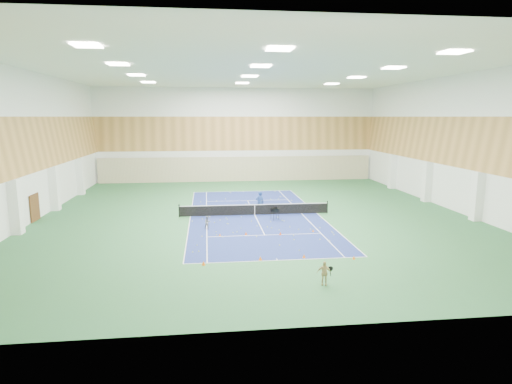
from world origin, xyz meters
TOP-DOWN VIEW (x-y plane):
  - ground at (0.00, 0.00)m, footprint 40.00×40.00m
  - room_shell at (0.00, 0.00)m, footprint 36.00×40.00m
  - wood_cladding at (0.00, 0.00)m, footprint 36.00×40.00m
  - ceiling_light_grid at (0.00, 0.00)m, footprint 21.40×25.40m
  - court_surface at (0.00, 0.00)m, footprint 10.97×23.77m
  - tennis_balls_scatter at (0.00, 0.00)m, footprint 10.57×22.77m
  - tennis_net at (0.00, 0.00)m, footprint 12.80×0.10m
  - back_curtain at (0.00, 19.75)m, footprint 35.40×0.16m
  - door_left_b at (-17.92, 0.00)m, footprint 0.08×1.80m
  - coach at (0.53, 0.62)m, footprint 0.73×0.49m
  - child_court at (-4.05, -4.21)m, footprint 0.58×0.52m
  - child_apron at (1.72, -15.80)m, footprint 0.78×0.50m
  - ball_cart at (1.45, -1.85)m, footprint 0.70×0.70m
  - cone_svc_a at (-3.19, -6.27)m, footprint 0.18×0.18m
  - cone_svc_b at (-1.33, -6.16)m, footprint 0.21×0.21m
  - cone_svc_c at (1.12, -6.47)m, footprint 0.20×0.20m
  - cone_svc_d at (3.65, -5.90)m, footprint 0.17×0.17m
  - cone_base_a at (-4.32, -12.18)m, footprint 0.22×0.22m
  - cone_base_b at (-0.99, -11.73)m, footprint 0.23×0.23m
  - cone_base_c at (1.67, -11.59)m, footprint 0.20×0.20m
  - cone_base_d at (4.55, -12.17)m, footprint 0.19×0.19m

SIDE VIEW (x-z plane):
  - ground at x=0.00m, z-range 0.00..0.00m
  - court_surface at x=0.00m, z-range 0.00..0.01m
  - tennis_balls_scatter at x=0.00m, z-range 0.01..0.08m
  - cone_svc_d at x=3.65m, z-range 0.00..0.19m
  - cone_svc_a at x=-3.19m, z-range 0.00..0.19m
  - cone_base_d at x=4.55m, z-range 0.00..0.20m
  - cone_base_c at x=1.67m, z-range 0.00..0.22m
  - cone_svc_c at x=1.12m, z-range 0.00..0.22m
  - cone_svc_b at x=-1.33m, z-range 0.00..0.23m
  - cone_base_a at x=-4.32m, z-range 0.00..0.24m
  - cone_base_b at x=-0.99m, z-range 0.00..0.25m
  - ball_cart at x=1.45m, z-range 0.00..0.98m
  - child_court at x=-4.05m, z-range 0.00..1.00m
  - tennis_net at x=0.00m, z-range 0.00..1.10m
  - child_apron at x=1.72m, z-range 0.00..1.24m
  - coach at x=0.53m, z-range 0.00..1.94m
  - door_left_b at x=-17.92m, z-range 0.00..2.20m
  - back_curtain at x=0.00m, z-range 0.00..3.20m
  - room_shell at x=0.00m, z-range 0.00..12.00m
  - wood_cladding at x=0.00m, z-range 4.00..12.00m
  - ceiling_light_grid at x=0.00m, z-range 11.89..11.95m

